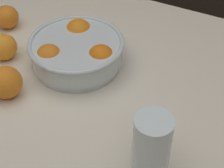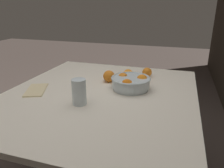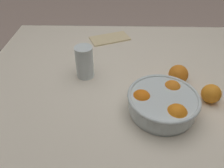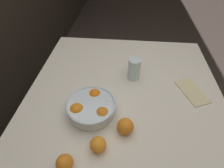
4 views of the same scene
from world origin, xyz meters
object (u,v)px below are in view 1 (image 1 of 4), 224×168
object	(u,v)px
juice_glass	(151,147)
orange_loose_near_bowl	(4,47)
fruit_bowl	(77,51)
orange_loose_front	(7,17)
orange_loose_aside	(6,82)

from	to	relation	value
juice_glass	orange_loose_near_bowl	bearing A→B (deg)	162.92
fruit_bowl	orange_loose_near_bowl	xyz separation A→B (m)	(-0.19, -0.06, -0.01)
orange_loose_front	orange_loose_aside	bearing A→B (deg)	-51.50
fruit_bowl	orange_loose_aside	xyz separation A→B (m)	(-0.09, -0.18, -0.01)
juice_glass	orange_loose_near_bowl	size ratio (longest dim) A/B	1.95
fruit_bowl	juice_glass	distance (m)	0.37
orange_loose_near_bowl	orange_loose_aside	world-z (taller)	orange_loose_aside
orange_loose_near_bowl	orange_loose_front	distance (m)	0.15
juice_glass	orange_loose_front	xyz separation A→B (m)	(-0.58, 0.27, -0.03)
orange_loose_near_bowl	orange_loose_front	world-z (taller)	orange_loose_near_bowl
orange_loose_near_bowl	orange_loose_aside	xyz separation A→B (m)	(0.10, -0.11, 0.00)
orange_loose_aside	juice_glass	bearing A→B (deg)	-5.50
fruit_bowl	juice_glass	bearing A→B (deg)	-35.61
fruit_bowl	orange_loose_near_bowl	distance (m)	0.20
fruit_bowl	orange_loose_near_bowl	size ratio (longest dim) A/B	3.46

